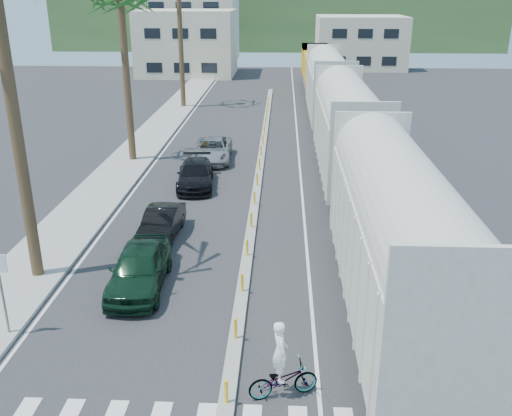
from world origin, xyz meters
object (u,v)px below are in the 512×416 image
at_px(street_sign, 0,282).
at_px(cyclist, 282,373).
at_px(car_second, 161,223).
at_px(car_lead, 139,268).

distance_m(street_sign, cyclist, 9.21).
bearing_deg(car_second, street_sign, -109.98).
bearing_deg(street_sign, cyclist, -15.70).
bearing_deg(street_sign, car_second, 67.35).
distance_m(car_lead, car_second, 4.65).
xyz_separation_m(street_sign, car_second, (3.34, 8.00, -1.31)).
xyz_separation_m(car_second, cyclist, (5.44, -10.47, 0.07)).
bearing_deg(cyclist, street_sign, 57.45).
distance_m(street_sign, car_second, 8.77).
distance_m(car_lead, cyclist, 7.89).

